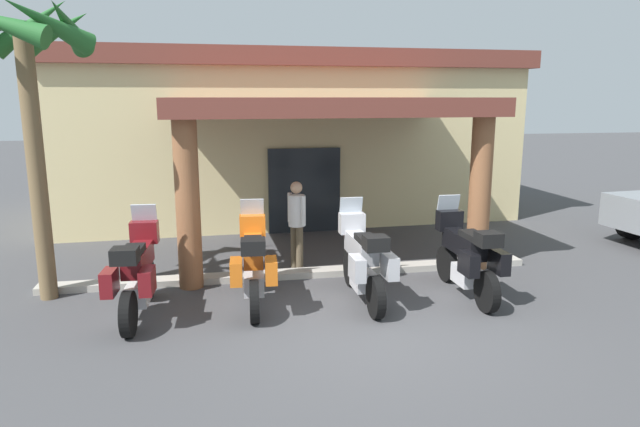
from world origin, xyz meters
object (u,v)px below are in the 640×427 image
at_px(pedestrian, 297,219).
at_px(palm_tree_roadside, 26,57).
at_px(motorcycle_maroon, 137,273).
at_px(motorcycle_silver, 363,260).
at_px(motorcycle_black, 467,256).
at_px(motorcycle_orange, 254,264).
at_px(motel_building, 288,134).

height_order(pedestrian, palm_tree_roadside, palm_tree_roadside).
distance_m(motorcycle_maroon, motorcycle_silver, 3.57).
xyz_separation_m(motorcycle_maroon, pedestrian, (2.77, 1.99, 0.31)).
height_order(motorcycle_silver, pedestrian, pedestrian).
bearing_deg(motorcycle_maroon, palm_tree_roadside, 58.06).
distance_m(motorcycle_maroon, palm_tree_roadside, 3.77).
relative_size(motorcycle_maroon, motorcycle_black, 1.00).
xyz_separation_m(motorcycle_orange, pedestrian, (0.99, 1.83, 0.31)).
bearing_deg(motel_building, pedestrian, -97.50).
distance_m(motorcycle_black, pedestrian, 3.34).
height_order(motorcycle_orange, motorcycle_black, same).
distance_m(motel_building, motorcycle_maroon, 8.42).
relative_size(motel_building, motorcycle_black, 5.65).
bearing_deg(motorcycle_black, motel_building, 14.58).
relative_size(motel_building, motorcycle_silver, 5.65).
relative_size(motorcycle_orange, palm_tree_roadside, 0.44).
distance_m(motorcycle_black, palm_tree_roadside, 7.74).
height_order(motel_building, motorcycle_orange, motel_building).
relative_size(motorcycle_orange, motorcycle_silver, 1.00).
xyz_separation_m(pedestrian, palm_tree_roadside, (-4.34, -0.84, 2.92)).
bearing_deg(motel_building, motorcycle_orange, -103.41).
bearing_deg(motorcycle_black, palm_tree_roadside, 79.87).
distance_m(motel_building, motorcycle_black, 8.06).
relative_size(motorcycle_orange, pedestrian, 1.28).
relative_size(motorcycle_silver, motorcycle_black, 1.00).
height_order(motorcycle_black, palm_tree_roadside, palm_tree_roadside).
bearing_deg(motorcycle_orange, motorcycle_black, -90.28).
relative_size(pedestrian, palm_tree_roadside, 0.34).
bearing_deg(motel_building, motorcycle_silver, -89.81).
xyz_separation_m(motel_building, motorcycle_maroon, (-3.38, -7.54, -1.59)).
bearing_deg(pedestrian, motorcycle_orange, -145.73).
height_order(motel_building, motorcycle_black, motel_building).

